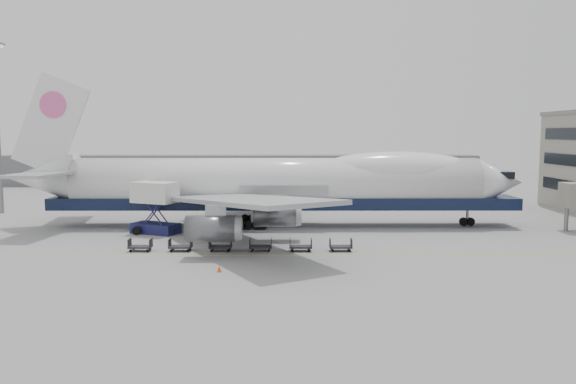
{
  "coord_description": "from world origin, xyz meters",
  "views": [
    {
      "loc": [
        1.36,
        -60.61,
        12.1
      ],
      "look_at": [
        1.5,
        6.0,
        5.1
      ],
      "focal_mm": 35.0,
      "sensor_mm": 36.0,
      "label": 1
    }
  ],
  "objects": [
    {
      "name": "dolly_0",
      "position": [
        -13.72,
        -3.81,
        0.53
      ],
      "size": [
        2.3,
        1.35,
        1.3
      ],
      "color": "#2D2D30",
      "rests_on": "ground"
    },
    {
      "name": "ground",
      "position": [
        0.0,
        0.0,
        0.0
      ],
      "size": [
        260.0,
        260.0,
        0.0
      ],
      "primitive_type": "plane",
      "color": "gray",
      "rests_on": "ground"
    },
    {
      "name": "hangar",
      "position": [
        -10.0,
        70.0,
        3.5
      ],
      "size": [
        110.0,
        8.0,
        7.0
      ],
      "primitive_type": "cube",
      "color": "slate",
      "rests_on": "ground"
    },
    {
      "name": "airliner",
      "position": [
        0.64,
        12.0,
        5.62
      ],
      "size": [
        67.0,
        55.3,
        19.98
      ],
      "color": "white",
      "rests_on": "ground"
    },
    {
      "name": "traffic_cone",
      "position": [
        -4.56,
        -12.54,
        0.28
      ],
      "size": [
        0.4,
        0.4,
        0.59
      ],
      "rotation": [
        0.0,
        0.0,
        -0.3
      ],
      "color": "#EC440C",
      "rests_on": "ground"
    },
    {
      "name": "dolly_3",
      "position": [
        -1.34,
        -3.81,
        0.53
      ],
      "size": [
        2.3,
        1.35,
        1.3
      ],
      "color": "#2D2D30",
      "rests_on": "ground"
    },
    {
      "name": "dolly_5",
      "position": [
        6.91,
        -3.81,
        0.53
      ],
      "size": [
        2.3,
        1.35,
        1.3
      ],
      "color": "#2D2D30",
      "rests_on": "ground"
    },
    {
      "name": "catering_truck",
      "position": [
        -14.58,
        6.59,
        3.47
      ],
      "size": [
        6.26,
        5.36,
        6.24
      ],
      "rotation": [
        0.0,
        0.0,
        -0.41
      ],
      "color": "#191B4B",
      "rests_on": "ground"
    },
    {
      "name": "apron_line",
      "position": [
        0.0,
        -6.0,
        0.01
      ],
      "size": [
        60.0,
        0.15,
        0.01
      ],
      "primitive_type": "cube",
      "color": "gold",
      "rests_on": "ground"
    },
    {
      "name": "dolly_1",
      "position": [
        -9.6,
        -3.81,
        0.53
      ],
      "size": [
        2.3,
        1.35,
        1.3
      ],
      "color": "#2D2D30",
      "rests_on": "ground"
    },
    {
      "name": "dolly_2",
      "position": [
        -5.47,
        -3.81,
        0.53
      ],
      "size": [
        2.3,
        1.35,
        1.3
      ],
      "color": "#2D2D30",
      "rests_on": "ground"
    },
    {
      "name": "dolly_4",
      "position": [
        2.79,
        -3.81,
        0.53
      ],
      "size": [
        2.3,
        1.35,
        1.3
      ],
      "color": "#2D2D30",
      "rests_on": "ground"
    }
  ]
}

